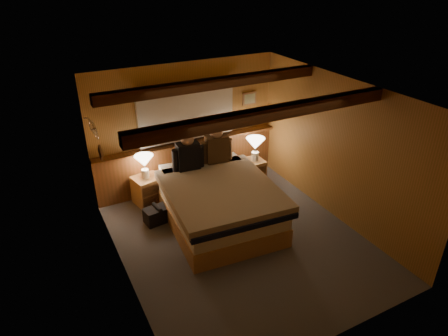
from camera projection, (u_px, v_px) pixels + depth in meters
floor at (240, 240)px, 6.33m from camera, size 4.20×4.20×0.00m
ceiling at (244, 93)px, 5.22m from camera, size 4.20×4.20×0.00m
wall_back at (186, 127)px, 7.43m from camera, size 3.60×0.00×3.60m
wall_left at (118, 205)px, 5.04m from camera, size 0.00×4.20×4.20m
wall_right at (338, 150)px, 6.52m from camera, size 0.00×4.20×4.20m
wall_front at (343, 259)px, 4.12m from camera, size 3.60×0.00×3.60m
wainscot at (189, 162)px, 7.71m from camera, size 3.60×0.23×0.94m
curtain_window at (187, 111)px, 7.23m from camera, size 2.18×0.09×1.11m
ceiling_beams at (238, 97)px, 5.38m from camera, size 3.60×1.65×0.16m
coat_rail at (94, 128)px, 6.10m from camera, size 0.05×0.55×0.24m
framed_print at (249, 99)px, 7.80m from camera, size 0.30×0.04×0.25m
bed at (219, 203)px, 6.59m from camera, size 1.86×2.32×0.75m
nightstand_left at (148, 190)px, 7.21m from camera, size 0.55×0.52×0.52m
nightstand_right at (252, 172)px, 7.86m from camera, size 0.46×0.42×0.49m
lamp_left at (144, 162)px, 6.95m from camera, size 0.33×0.33×0.43m
lamp_right at (255, 145)px, 7.60m from camera, size 0.36×0.36×0.47m
person_left at (188, 154)px, 6.80m from camera, size 0.56×0.26×0.69m
person_right at (217, 147)px, 7.05m from camera, size 0.57×0.28×0.70m
duffel_bag at (158, 214)px, 6.73m from camera, size 0.47×0.32×0.32m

